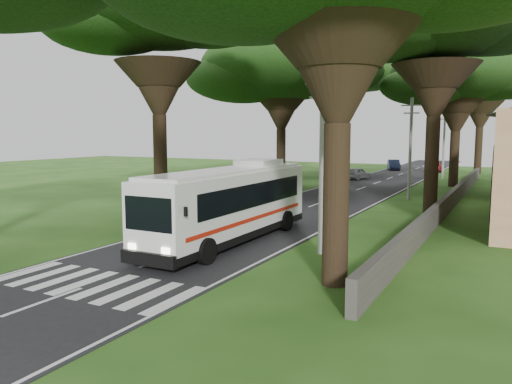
{
  "coord_description": "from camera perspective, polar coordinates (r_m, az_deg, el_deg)",
  "views": [
    {
      "loc": [
        12.94,
        -14.34,
        5.32
      ],
      "look_at": [
        0.9,
        8.67,
        2.2
      ],
      "focal_mm": 35.0,
      "sensor_mm": 36.0,
      "label": 1
    }
  ],
  "objects": [
    {
      "name": "tree_r_midb",
      "position": [
        52.9,
        22.09,
        12.24
      ],
      "size": [
        12.82,
        12.82,
        13.63
      ],
      "color": "black",
      "rests_on": "ground"
    },
    {
      "name": "coach_bus",
      "position": [
        24.11,
        -2.92,
        -1.25
      ],
      "size": [
        2.87,
        12.13,
        3.58
      ],
      "rotation": [
        0.0,
        0.0,
        0.0
      ],
      "color": "white",
      "rests_on": "ground"
    },
    {
      "name": "tree_l_far",
      "position": [
        66.39,
        8.83,
        13.58
      ],
      "size": [
        14.82,
        14.82,
        16.48
      ],
      "color": "black",
      "rests_on": "ground"
    },
    {
      "name": "tree_l_mida",
      "position": [
        34.53,
        -11.25,
        19.69
      ],
      "size": [
        12.65,
        12.65,
        16.0
      ],
      "color": "black",
      "rests_on": "ground"
    },
    {
      "name": "tree_r_far",
      "position": [
        70.79,
        24.43,
        11.61
      ],
      "size": [
        13.42,
        13.42,
        14.95
      ],
      "color": "black",
      "rests_on": "ground"
    },
    {
      "name": "pole_far",
      "position": [
        60.81,
        20.68,
        5.34
      ],
      "size": [
        1.6,
        0.24,
        8.0
      ],
      "color": "gray",
      "rests_on": "ground"
    },
    {
      "name": "ground",
      "position": [
        20.03,
        -14.08,
        -8.76
      ],
      "size": [
        140.0,
        140.0,
        0.0
      ],
      "primitive_type": "plane",
      "color": "#214614",
      "rests_on": "ground"
    },
    {
      "name": "tree_r_mida",
      "position": [
        35.5,
        20.07,
        18.66
      ],
      "size": [
        14.13,
        14.13,
        15.99
      ],
      "color": "black",
      "rests_on": "ground"
    },
    {
      "name": "road",
      "position": [
        41.75,
        9.34,
        -0.55
      ],
      "size": [
        8.0,
        120.0,
        0.04
      ],
      "primitive_type": "cube",
      "color": "black",
      "rests_on": "ground"
    },
    {
      "name": "pedestrian",
      "position": [
        31.9,
        -12.45,
        -1.2
      ],
      "size": [
        0.51,
        0.72,
        1.89
      ],
      "primitive_type": "imported",
      "rotation": [
        0.0,
        0.0,
        1.66
      ],
      "color": "black",
      "rests_on": "ground"
    },
    {
      "name": "distant_car_a",
      "position": [
        57.7,
        11.5,
        2.11
      ],
      "size": [
        2.39,
        4.15,
        1.33
      ],
      "primitive_type": "imported",
      "rotation": [
        0.0,
        0.0,
        2.92
      ],
      "color": "#A6A6AB",
      "rests_on": "road"
    },
    {
      "name": "distant_car_b",
      "position": [
        73.34,
        15.46,
        3.02
      ],
      "size": [
        2.76,
        4.59,
        1.43
      ],
      "primitive_type": "imported",
      "rotation": [
        0.0,
        0.0,
        0.31
      ],
      "color": "navy",
      "rests_on": "road"
    },
    {
      "name": "pole_mid",
      "position": [
        41.03,
        17.23,
        4.95
      ],
      "size": [
        1.6,
        0.24,
        8.0
      ],
      "color": "gray",
      "rests_on": "ground"
    },
    {
      "name": "distant_car_c",
      "position": [
        72.1,
        19.66,
        2.82
      ],
      "size": [
        2.8,
        5.31,
        1.47
      ],
      "primitive_type": "imported",
      "rotation": [
        0.0,
        0.0,
        3.29
      ],
      "color": "maroon",
      "rests_on": "road"
    },
    {
      "name": "crosswalk",
      "position": [
        18.65,
        -18.23,
        -10.07
      ],
      "size": [
        8.0,
        3.0,
        0.01
      ],
      "primitive_type": "cube",
      "color": "silver",
      "rests_on": "ground"
    },
    {
      "name": "property_wall",
      "position": [
        38.83,
        21.58,
        -0.62
      ],
      "size": [
        0.35,
        50.0,
        1.2
      ],
      "primitive_type": "cube",
      "color": "#383533",
      "rests_on": "ground"
    },
    {
      "name": "pole_near",
      "position": [
        21.69,
        7.54,
        3.78
      ],
      "size": [
        1.6,
        0.24,
        8.0
      ],
      "color": "gray",
      "rests_on": "ground"
    },
    {
      "name": "tree_l_midb",
      "position": [
        49.2,
        2.93,
        13.99
      ],
      "size": [
        15.58,
        15.58,
        14.84
      ],
      "color": "black",
      "rests_on": "ground"
    }
  ]
}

